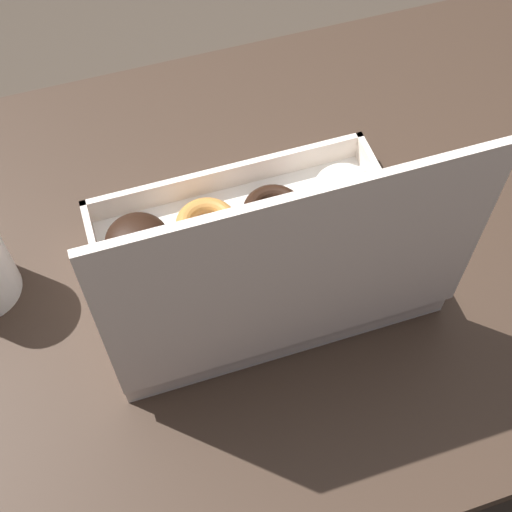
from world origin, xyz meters
TOP-DOWN VIEW (x-y plane):
  - ground_plane at (0.00, 0.00)m, footprint 8.00×8.00m
  - dining_table at (0.00, 0.00)m, footprint 1.18×0.71m
  - donut_box at (-0.03, 0.05)m, footprint 0.36×0.26m

SIDE VIEW (x-z plane):
  - ground_plane at x=0.00m, z-range 0.00..0.00m
  - dining_table at x=0.00m, z-range 0.25..0.96m
  - donut_box at x=-0.03m, z-range 0.62..0.91m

